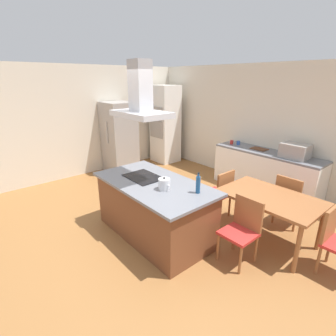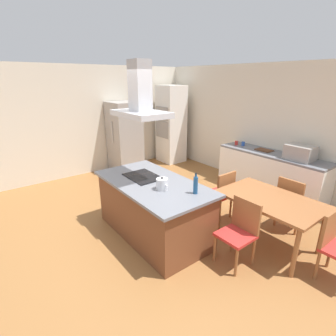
% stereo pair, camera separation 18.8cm
% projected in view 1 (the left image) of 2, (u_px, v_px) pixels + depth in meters
% --- Properties ---
extents(ground, '(16.00, 16.00, 0.00)m').
position_uv_depth(ground, '(215.00, 205.00, 5.09)').
color(ground, '#936033').
extents(wall_back, '(7.20, 0.10, 2.70)m').
position_uv_depth(wall_back, '(269.00, 127.00, 5.72)').
color(wall_back, beige).
rests_on(wall_back, ground).
extents(wall_left, '(0.10, 8.80, 2.70)m').
position_uv_depth(wall_left, '(104.00, 119.00, 6.82)').
color(wall_left, beige).
rests_on(wall_left, ground).
extents(kitchen_island, '(1.97, 1.04, 0.90)m').
position_uv_depth(kitchen_island, '(154.00, 209.00, 4.03)').
color(kitchen_island, brown).
rests_on(kitchen_island, ground).
extents(cooktop, '(0.60, 0.44, 0.01)m').
position_uv_depth(cooktop, '(143.00, 177.00, 4.07)').
color(cooktop, black).
rests_on(cooktop, kitchen_island).
extents(tea_kettle, '(0.22, 0.17, 0.19)m').
position_uv_depth(tea_kettle, '(164.00, 184.00, 3.60)').
color(tea_kettle, silver).
rests_on(tea_kettle, kitchen_island).
extents(olive_oil_bottle, '(0.06, 0.06, 0.30)m').
position_uv_depth(olive_oil_bottle, '(198.00, 184.00, 3.48)').
color(olive_oil_bottle, navy).
rests_on(olive_oil_bottle, kitchen_island).
extents(back_counter, '(2.30, 0.62, 0.90)m').
position_uv_depth(back_counter, '(265.00, 172.00, 5.62)').
color(back_counter, white).
rests_on(back_counter, ground).
extents(countertop_microwave, '(0.50, 0.38, 0.28)m').
position_uv_depth(countertop_microwave, '(295.00, 151.00, 5.03)').
color(countertop_microwave, '#9E9993').
rests_on(countertop_microwave, back_counter).
extents(coffee_mug_red, '(0.08, 0.08, 0.09)m').
position_uv_depth(coffee_mug_red, '(232.00, 142.00, 6.10)').
color(coffee_mug_red, red).
rests_on(coffee_mug_red, back_counter).
extents(coffee_mug_blue, '(0.08, 0.08, 0.09)m').
position_uv_depth(coffee_mug_blue, '(238.00, 143.00, 6.04)').
color(coffee_mug_blue, '#2D56B2').
rests_on(coffee_mug_blue, back_counter).
extents(cutting_board, '(0.34, 0.24, 0.02)m').
position_uv_depth(cutting_board, '(259.00, 149.00, 5.66)').
color(cutting_board, '#59331E').
rests_on(cutting_board, back_counter).
extents(wall_oven_stack, '(0.70, 0.66, 2.20)m').
position_uv_depth(wall_oven_stack, '(165.00, 124.00, 7.51)').
color(wall_oven_stack, white).
rests_on(wall_oven_stack, ground).
extents(refrigerator, '(0.80, 0.73, 1.82)m').
position_uv_depth(refrigerator, '(119.00, 138.00, 6.72)').
color(refrigerator, '#9E9993').
rests_on(refrigerator, ground).
extents(dining_table, '(1.40, 0.90, 0.75)m').
position_uv_depth(dining_table, '(270.00, 201.00, 3.80)').
color(dining_table, '#995B33').
rests_on(dining_table, ground).
extents(chair_facing_back_wall, '(0.42, 0.42, 0.89)m').
position_uv_depth(chair_facing_back_wall, '(289.00, 198.00, 4.26)').
color(chair_facing_back_wall, red).
rests_on(chair_facing_back_wall, ground).
extents(chair_at_left_end, '(0.42, 0.42, 0.89)m').
position_uv_depth(chair_at_left_end, '(220.00, 191.00, 4.51)').
color(chair_at_left_end, red).
rests_on(chair_at_left_end, ground).
extents(chair_facing_island, '(0.42, 0.42, 0.89)m').
position_uv_depth(chair_facing_island, '(243.00, 226.00, 3.44)').
color(chair_facing_island, red).
rests_on(chair_facing_island, ground).
extents(range_hood, '(0.90, 0.55, 0.78)m').
position_uv_depth(range_hood, '(141.00, 99.00, 3.67)').
color(range_hood, '#ADADB2').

